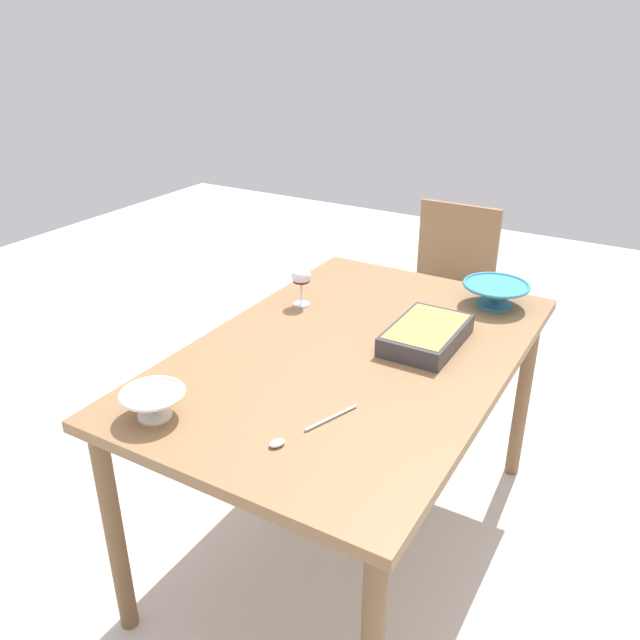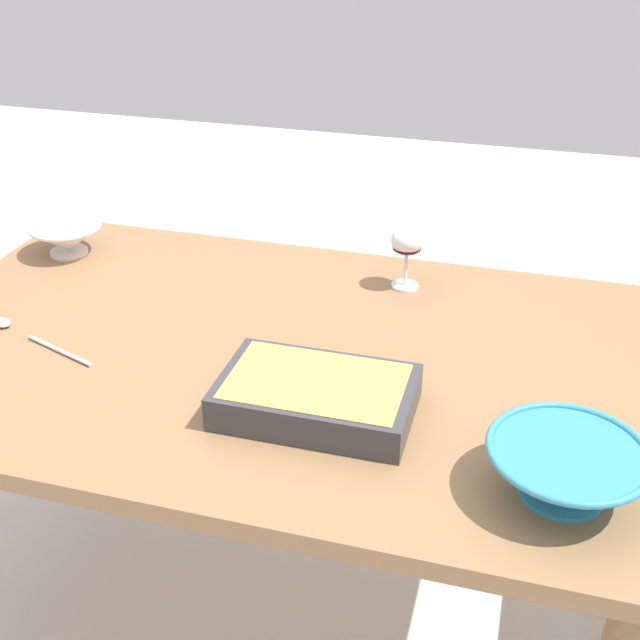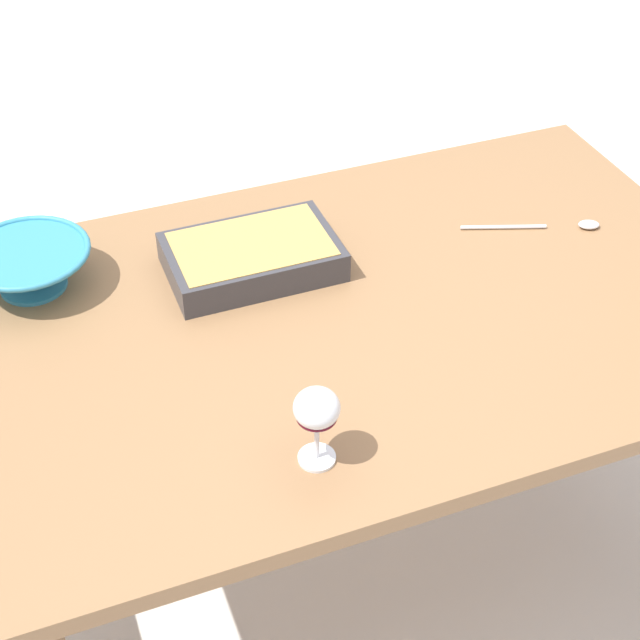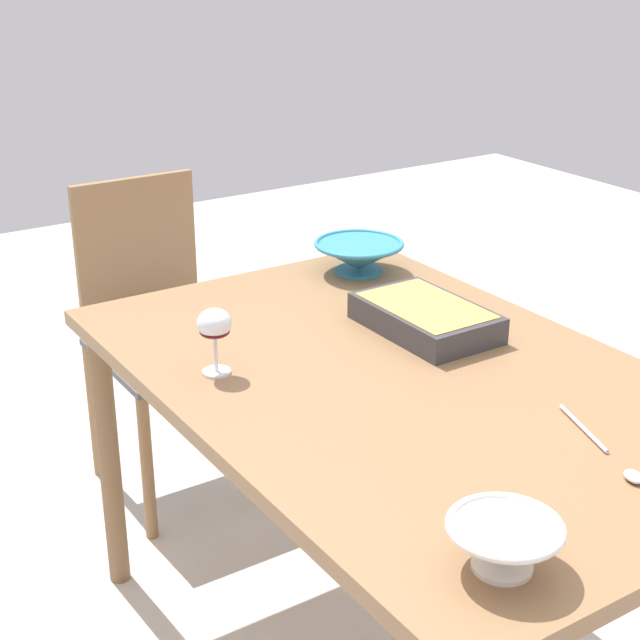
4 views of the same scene
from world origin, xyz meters
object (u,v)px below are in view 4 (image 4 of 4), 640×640
Objects in this scene: chair at (158,326)px; mixing_bowl at (504,543)px; small_bowl at (359,255)px; casserole_dish at (426,316)px; serving_spoon at (613,457)px; dining_table at (403,408)px; wine_glass at (215,328)px.

mixing_bowl is (1.70, -0.20, 0.31)m from chair.
small_bowl is at bearing 34.60° from chair.
chair is at bearing -145.40° from small_bowl.
serving_spoon is at bearing -7.91° from casserole_dish.
chair reaches higher than dining_table.
dining_table is 1.12m from chair.
casserole_dish is (0.06, 0.51, -0.07)m from wine_glass.
dining_table is at bearing -168.54° from serving_spoon.
casserole_dish is (-0.16, 0.18, 0.11)m from dining_table.
small_bowl is (0.53, 0.37, 0.31)m from chair.
chair reaches higher than small_bowl.
chair reaches higher than mixing_bowl.
casserole_dish is at bearing 83.42° from wine_glass.
wine_glass is 0.44× the size of casserole_dish.
small_bowl reaches higher than serving_spoon.
serving_spoon is (0.47, 0.10, 0.09)m from dining_table.
chair is 6.57× the size of wine_glass.
wine_glass is 0.71m from small_bowl.
wine_glass is 0.82m from mixing_bowl.
serving_spoon is at bearing -10.26° from small_bowl.
casserole_dish is 0.42m from small_bowl.
mixing_bowl is at bearing -31.47° from casserole_dish.
small_bowl is (-0.35, 0.61, -0.06)m from wine_glass.
wine_glass is 0.52× the size of serving_spoon.
mixing_bowl is at bearing -6.61° from chair.
dining_table is at bearing 4.22° from chair.
dining_table is 10.18× the size of wine_glass.
serving_spoon is at bearing 107.87° from mixing_bowl.
dining_table is 1.55× the size of chair.
wine_glass reaches higher than casserole_dish.
serving_spoon reaches higher than dining_table.
casserole_dish is 1.90× the size of mixing_bowl.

